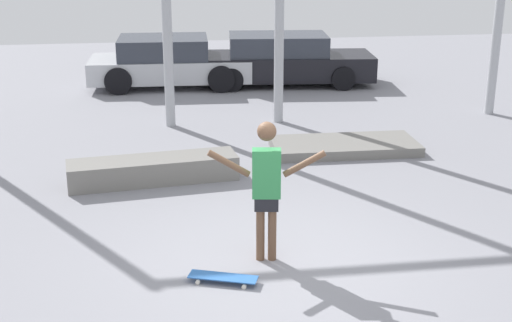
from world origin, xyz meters
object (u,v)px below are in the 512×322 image
(skateboarder, at_px, (267,182))
(skateboard, at_px, (223,277))
(parked_car_black, at_px, (283,60))
(grind_box, at_px, (153,170))
(manual_pad, at_px, (344,146))
(parked_car_silver, at_px, (168,62))

(skateboarder, xyz_separation_m, skateboard, (-0.60, -0.52, -0.97))
(skateboarder, distance_m, parked_car_black, 10.39)
(grind_box, bearing_deg, manual_pad, 18.26)
(grind_box, xyz_separation_m, manual_pad, (3.54, 1.17, -0.11))
(skateboard, xyz_separation_m, manual_pad, (2.76, 4.80, 0.03))
(skateboarder, distance_m, manual_pad, 4.88)
(skateboarder, xyz_separation_m, grind_box, (-1.38, 3.10, -0.84))
(skateboarder, bearing_deg, parked_car_silver, 103.89)
(skateboard, xyz_separation_m, grind_box, (-0.78, 3.63, 0.13))
(skateboarder, bearing_deg, parked_car_black, 87.40)
(skateboard, distance_m, grind_box, 3.71)
(parked_car_silver, bearing_deg, grind_box, -90.99)
(skateboard, bearing_deg, grind_box, 122.23)
(skateboard, distance_m, parked_car_silver, 10.93)
(grind_box, xyz_separation_m, parked_car_black, (3.44, 7.07, 0.43))
(manual_pad, bearing_deg, skateboarder, -116.80)
(skateboard, xyz_separation_m, parked_car_black, (2.65, 10.70, 0.57))
(manual_pad, bearing_deg, grind_box, -161.74)
(skateboard, relative_size, parked_car_silver, 0.20)
(grind_box, height_order, parked_car_silver, parked_car_silver)
(parked_car_black, bearing_deg, manual_pad, -83.66)
(parked_car_silver, bearing_deg, manual_pad, -60.66)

